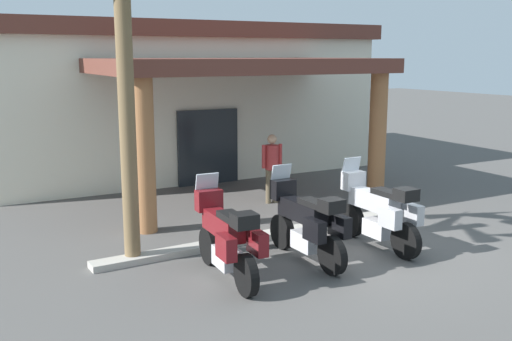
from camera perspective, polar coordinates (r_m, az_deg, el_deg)
ground_plane at (r=11.39m, az=10.73°, el=-7.44°), size 80.00×80.00×0.00m
motel_building at (r=19.59m, az=-8.78°, el=7.20°), size 12.23×11.68×4.51m
motorcycle_maroon at (r=9.53m, az=-2.84°, el=-6.53°), size 0.74×2.21×1.61m
motorcycle_black at (r=10.39m, az=4.94°, el=-5.07°), size 0.71×2.21×1.61m
motorcycle_silver at (r=11.33m, az=11.78°, el=-3.90°), size 0.71×2.21×1.61m
pedestrian at (r=14.37m, az=1.55°, el=0.67°), size 0.52×0.32×1.70m
curb_strip at (r=11.75m, az=0.63°, el=-6.36°), size 6.83×0.36×0.12m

